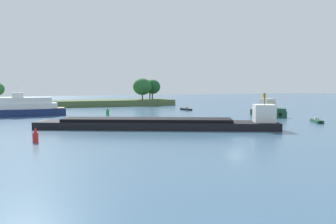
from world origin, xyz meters
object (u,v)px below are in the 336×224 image
object	(u,v)px
tugboat	(268,110)
channel_buoy_green	(108,112)
fishing_skiff	(186,109)
white_riverboat	(27,108)
cargo_barge	(162,123)
channel_buoy_red	(35,136)
small_motorboat	(317,121)

from	to	relation	value
tugboat	channel_buoy_green	world-z (taller)	tugboat
fishing_skiff	white_riverboat	distance (m)	41.73
cargo_barge	channel_buoy_red	bearing A→B (deg)	-159.12
cargo_barge	fishing_skiff	size ratio (longest dim) A/B	7.27
channel_buoy_green	cargo_barge	bearing A→B (deg)	-86.90
cargo_barge	white_riverboat	world-z (taller)	white_riverboat
small_motorboat	white_riverboat	world-z (taller)	white_riverboat
white_riverboat	channel_buoy_green	size ratio (longest dim) A/B	8.57
white_riverboat	channel_buoy_green	world-z (taller)	white_riverboat
small_motorboat	channel_buoy_green	size ratio (longest dim) A/B	2.54
cargo_barge	white_riverboat	xyz separation A→B (m)	(-18.85, 34.23, 0.95)
tugboat	channel_buoy_red	xyz separation A→B (m)	(-50.85, -20.82, -0.51)
fishing_skiff	cargo_barge	bearing A→B (deg)	-120.45
fishing_skiff	channel_buoy_red	world-z (taller)	channel_buoy_red
white_riverboat	channel_buoy_red	distance (m)	41.80
small_motorboat	tugboat	distance (m)	15.28
channel_buoy_red	white_riverboat	bearing A→B (deg)	88.70
white_riverboat	tugboat	bearing A→B (deg)	-22.78
tugboat	fishing_skiff	world-z (taller)	tugboat
small_motorboat	channel_buoy_red	xyz separation A→B (m)	(-50.38, -5.58, 0.52)
tugboat	channel_buoy_red	bearing A→B (deg)	-157.74
tugboat	channel_buoy_red	distance (m)	54.95
tugboat	small_motorboat	bearing A→B (deg)	-91.77
white_riverboat	cargo_barge	bearing A→B (deg)	-61.15
white_riverboat	channel_buoy_red	xyz separation A→B (m)	(-0.94, -41.78, -1.04)
tugboat	channel_buoy_red	size ratio (longest dim) A/B	5.30
fishing_skiff	channel_buoy_red	size ratio (longest dim) A/B	2.71
cargo_barge	channel_buoy_red	size ratio (longest dim) A/B	19.70
cargo_barge	channel_buoy_green	distance (m)	29.72
small_motorboat	channel_buoy_red	distance (m)	50.69
cargo_barge	tugboat	xyz separation A→B (m)	(31.06, 13.27, 0.42)
cargo_barge	tugboat	bearing A→B (deg)	23.13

